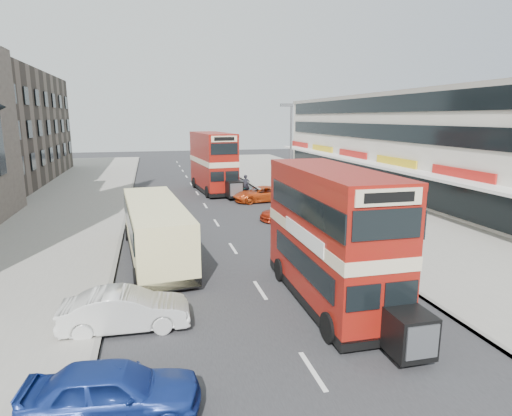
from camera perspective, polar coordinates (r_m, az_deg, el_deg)
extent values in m
plane|color=#28282B|center=(16.47, 2.34, -13.50)|extent=(160.00, 160.00, 0.00)
cube|color=#28282B|center=(35.24, -6.76, 0.31)|extent=(12.00, 90.00, 0.01)
cube|color=gray|center=(38.55, 11.23, 1.27)|extent=(12.00, 90.00, 0.15)
cube|color=gray|center=(35.84, -26.16, -0.54)|extent=(12.00, 90.00, 0.15)
cube|color=gray|center=(35.03, -16.71, -0.07)|extent=(0.20, 90.00, 0.16)
cube|color=gray|center=(36.46, 2.79, 0.88)|extent=(0.20, 90.00, 0.16)
cube|color=beige|center=(43.68, 19.99, 7.88)|extent=(8.00, 46.00, 9.00)
cube|color=black|center=(41.85, 15.07, 4.04)|extent=(0.10, 44.00, 2.40)
cube|color=gray|center=(43.65, 20.43, 13.90)|extent=(8.20, 46.20, 0.40)
cube|color=white|center=(41.29, 14.14, 5.94)|extent=(1.80, 44.00, 0.20)
cylinder|color=slate|center=(34.17, 4.63, 6.76)|extent=(0.16, 0.16, 8.00)
cube|color=slate|center=(33.91, 4.09, 13.50)|extent=(1.00, 0.20, 0.25)
cube|color=black|center=(17.39, 9.51, -10.98)|extent=(2.55, 7.97, 0.35)
cube|color=maroon|center=(16.97, 9.65, -7.26)|extent=(2.53, 7.97, 2.19)
cube|color=beige|center=(16.60, 9.80, -3.21)|extent=(2.57, 8.01, 0.45)
cube|color=maroon|center=(16.33, 9.95, 0.83)|extent=(2.53, 7.97, 2.09)
cube|color=maroon|center=(16.16, 10.09, 4.75)|extent=(2.55, 7.99, 0.25)
cube|color=black|center=(13.80, 19.76, -15.42)|extent=(1.20, 1.20, 1.29)
cube|color=black|center=(41.92, -5.69, 2.71)|extent=(3.51, 8.82, 0.38)
cube|color=maroon|center=(41.73, -5.73, 4.46)|extent=(3.49, 8.82, 2.37)
cube|color=beige|center=(41.58, -5.77, 6.30)|extent=(3.53, 8.86, 0.48)
cube|color=maroon|center=(41.47, -5.81, 8.07)|extent=(3.49, 8.82, 2.26)
cube|color=maroon|center=(41.41, -5.84, 9.75)|extent=(3.51, 8.84, 0.27)
cube|color=black|center=(37.28, -2.90, 2.52)|extent=(1.41, 1.41, 1.40)
cube|color=black|center=(22.63, -13.08, -5.50)|extent=(3.46, 10.35, 0.41)
cube|color=#F1E69C|center=(22.32, -13.22, -2.64)|extent=(3.44, 10.35, 2.64)
imported|color=navy|center=(11.58, -18.55, -22.09)|extent=(4.34, 2.14, 1.42)
imported|color=silver|center=(15.53, -16.97, -12.84)|extent=(4.30, 1.63, 1.40)
imported|color=#A42610|center=(30.14, 4.34, -0.48)|extent=(4.31, 2.16, 1.20)
imported|color=#D04714|center=(36.56, 0.64, 1.85)|extent=(4.92, 2.66, 1.31)
imported|color=gray|center=(32.40, 7.26, 1.26)|extent=(0.73, 0.52, 1.93)
imported|color=gray|center=(45.05, 2.73, 4.22)|extent=(1.09, 0.70, 1.73)
imported|color=gray|center=(37.83, -1.34, 1.98)|extent=(0.72, 1.97, 1.03)
imported|color=black|center=(37.71, -1.35, 3.07)|extent=(0.66, 0.44, 1.79)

